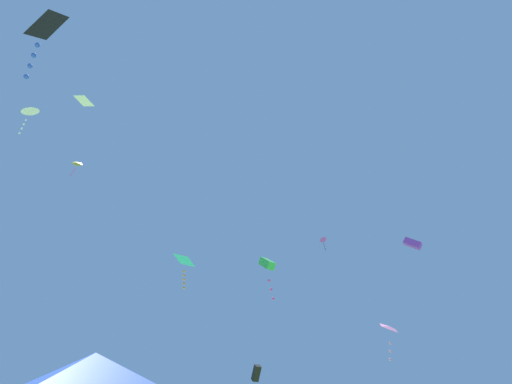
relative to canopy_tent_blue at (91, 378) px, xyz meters
name	(u,v)px	position (x,y,z in m)	size (l,w,h in m)	color
canopy_tent_blue	(91,378)	(0.00, 0.00, 0.00)	(3.58, 3.58, 3.83)	#9E9EA3
kite_purple_delta	(323,240)	(9.24, 22.16, 14.90)	(0.81, 0.80, 1.17)	purple
kite_white_delta	(30,111)	(-13.49, 12.29, 20.99)	(1.75, 1.74, 2.46)	white
kite_black_box	(256,374)	(3.48, 21.14, 3.93)	(0.79, 1.05, 2.54)	black
kite_black_diamond	(43,27)	(-3.94, -1.22, 11.90)	(1.32, 1.35, 3.14)	black
kite_green_box	(267,265)	(4.30, 9.51, 7.06)	(0.92, 1.09, 2.31)	green
kite_white_diamond	(85,100)	(-9.16, 11.66, 21.39)	(1.44, 1.25, 0.49)	white
kite_cyan_diamond	(185,262)	(-2.04, 19.63, 11.83)	(1.77, 1.65, 2.84)	#2DB7CC
kite_purple_box	(413,243)	(16.32, 20.87, 13.83)	(1.52, 1.13, 1.22)	purple
kite_yellow_delta	(77,164)	(-13.76, 21.41, 22.95)	(1.13, 0.96, 2.02)	yellow
kite_pink_diamond	(389,329)	(13.69, 22.47, 7.39)	(1.55, 1.65, 2.98)	pink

